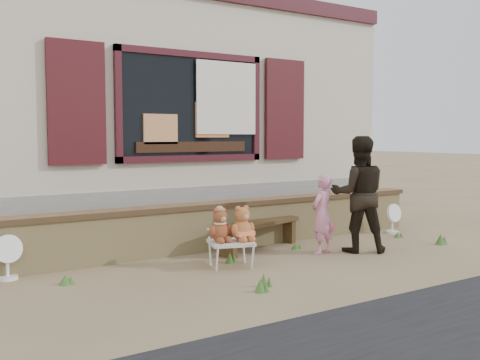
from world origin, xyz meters
TOP-DOWN VIEW (x-y plane):
  - ground at (0.00, 0.00)m, footprint 80.00×80.00m
  - shopfront at (0.00, 4.49)m, footprint 8.04×5.13m
  - brick_wall at (0.00, 1.00)m, footprint 7.10×0.36m
  - bench at (0.34, 0.64)m, footprint 1.57×0.77m
  - folding_chair at (-0.55, -0.04)m, footprint 0.63×0.59m
  - teddy_bear_left at (-0.69, 0.00)m, footprint 0.38×0.35m
  - teddy_bear_right at (-0.42, -0.09)m, footprint 0.39×0.37m
  - child at (0.89, -0.08)m, footprint 0.45×0.36m
  - adult at (1.40, -0.24)m, footprint 0.98×0.94m
  - fan_left at (-2.97, 0.80)m, footprint 0.33×0.22m
  - fan_right at (2.95, 0.51)m, footprint 0.30×0.21m
  - grass_tufts at (0.36, -0.31)m, footprint 5.43×1.64m

SIDE VIEW (x-z plane):
  - ground at x=0.00m, z-range 0.00..0.00m
  - grass_tufts at x=0.36m, z-range -0.01..0.14m
  - fan_right at x=2.95m, z-range 0.00..0.49m
  - fan_left at x=-2.97m, z-range 0.00..0.51m
  - folding_chair at x=-0.55m, z-range 0.13..0.45m
  - bench at x=0.34m, z-range 0.09..0.49m
  - brick_wall at x=0.00m, z-range 0.01..0.67m
  - teddy_bear_left at x=-0.69m, z-range 0.32..0.74m
  - teddy_bear_right at x=-0.42m, z-range 0.32..0.76m
  - child at x=0.89m, z-range 0.00..1.08m
  - adult at x=1.40m, z-range 0.00..1.60m
  - shopfront at x=0.00m, z-range 0.00..4.00m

